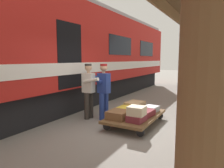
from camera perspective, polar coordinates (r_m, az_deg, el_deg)
ground_plane at (r=5.61m, az=5.93°, el=-12.25°), size 60.00×60.00×0.00m
train_car at (r=7.49m, az=-20.46°, el=8.21°), size 3.02×19.80×4.00m
luggage_cart at (r=5.90m, az=6.61°, el=-8.95°), size 1.17×2.07×0.27m
suitcase_tan_vintage at (r=6.46m, az=6.42°, el=-6.02°), size 0.51×0.66×0.25m
suitcase_maroon_trunk at (r=5.77m, az=9.05°, el=-8.06°), size 0.48×0.65×0.16m
suitcase_burgundy_valise at (r=5.26m, az=6.88°, el=-9.51°), size 0.42×0.48×0.17m
suitcase_brown_leather at (r=5.46m, az=1.73°, el=-8.59°), size 0.51×0.56×0.21m
suitcase_yellow_case at (r=5.96m, az=4.28°, el=-7.37°), size 0.53×0.52×0.19m
suitcase_gray_aluminum at (r=6.30m, az=10.85°, el=-6.84°), size 0.45×0.49×0.16m
suitcase_cream_canvas at (r=5.20m, az=6.93°, el=-7.46°), size 0.41×0.39×0.23m
porter_in_overalls at (r=6.21m, az=-2.45°, el=-1.53°), size 0.70×0.48×1.70m
porter_by_door at (r=6.30m, az=-6.45°, el=-1.44°), size 0.67×0.43×1.70m
baggage_tug at (r=14.62m, az=21.60°, el=1.72°), size 1.35×1.85×1.30m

